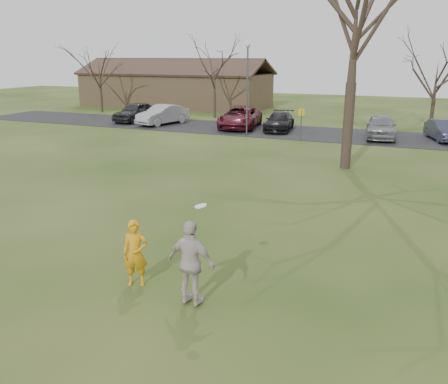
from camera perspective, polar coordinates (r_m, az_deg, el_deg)
The scene contains 15 objects.
ground at distance 11.37m, azimuth -8.00°, elevation -12.60°, with size 120.00×120.00×0.00m, color #1E380F.
parking_strip at distance 34.32m, azimuth 13.75°, elevation 6.78°, with size 62.00×6.50×0.04m, color black.
player_defender at distance 11.67m, azimuth -10.76°, elevation -7.36°, with size 0.61×0.40×1.67m, color orange.
car_0 at distance 40.77m, azimuth -10.75°, elevation 9.58°, with size 1.89×4.69×1.60m, color #232326.
car_1 at distance 38.66m, azimuth -7.49°, elevation 9.34°, with size 1.65×4.74×1.56m, color #9C9DA2.
car_2 at distance 36.52m, azimuth 1.98°, elevation 9.09°, with size 2.66×5.77×1.60m, color #52131F.
car_3 at distance 35.44m, azimuth 6.76°, elevation 8.54°, with size 1.85×4.56×1.32m, color black.
car_4 at distance 33.52m, azimuth 18.58°, elevation 7.57°, with size 1.86×4.62×1.57m, color gray.
car_5 at distance 34.20m, azimuth 25.20°, elevation 6.82°, with size 1.40×4.02×1.33m, color #2D3044.
catching_play at distance 10.51m, azimuth -3.98°, elevation -8.61°, with size 1.19×0.59×2.33m.
building at distance 53.00m, azimuth -5.91°, elevation 12.48°, with size 20.60×8.50×5.14m.
lamp_post at distance 32.99m, azimuth 2.87°, elevation 13.75°, with size 0.34×0.34×6.27m.
sign_yellow at distance 31.58m, azimuth 9.41°, elevation 8.85°, with size 0.35×0.35×2.08m.
big_tree at distance 23.75m, azimuth 15.78°, elevation 19.49°, with size 9.00×9.00×14.00m, color #352821, non-canonical shape.
small_tree_row at distance 38.58m, azimuth 22.02°, elevation 12.89°, with size 55.00×5.90×8.50m.
Camera 1 is at (5.22, -8.48, 5.48)m, focal length 37.50 mm.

